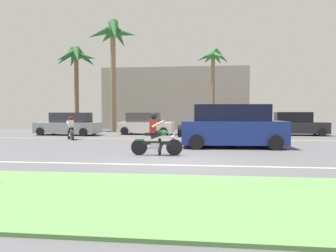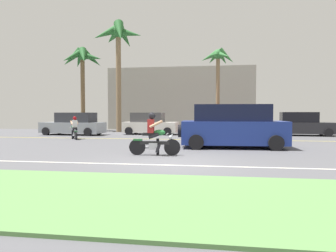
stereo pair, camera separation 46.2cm
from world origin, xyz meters
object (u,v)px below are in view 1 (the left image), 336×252
Objects in this scene: palm_tree_2 at (113,41)px; motorcyclist_distant at (71,130)px; parked_car_3 at (295,124)px; palm_tree_0 at (76,61)px; suv_nearby at (231,127)px; motorcyclist at (156,137)px; parked_car_2 at (225,124)px; parked_car_1 at (146,124)px; parked_car_0 at (69,125)px; palm_tree_1 at (213,63)px.

motorcyclist_distant is (-0.44, -7.27, -6.85)m from palm_tree_2.
palm_tree_0 is (-17.25, 3.01, 5.27)m from parked_car_3.
palm_tree_0 reaches higher than suv_nearby.
motorcyclist is 0.47× the size of parked_car_2.
parked_car_3 reaches higher than parked_car_1.
palm_tree_2 is at bearing 112.55° from motorcyclist.
parked_car_2 is 4.88m from parked_car_3.
motorcyclist_distant is (1.65, -3.34, -0.17)m from parked_car_0.
palm_tree_1 is at bearing 79.33° from motorcyclist.
parked_car_1 is at bearing -156.80° from palm_tree_1.
palm_tree_1 reaches higher than suv_nearby.
parked_car_2 reaches higher than motorcyclist.
palm_tree_0 is (-6.68, 3.36, 5.29)m from parked_car_1.
parked_car_3 is 2.96× the size of motorcyclist_distant.
palm_tree_1 reaches higher than parked_car_2.
palm_tree_0 is (-12.37, 3.26, 5.28)m from parked_car_2.
palm_tree_1 reaches higher than motorcyclist.
motorcyclist is at bearing -67.45° from palm_tree_2.
parked_car_1 is 0.55× the size of palm_tree_0.
suv_nearby is at bearing 45.07° from motorcyclist.
palm_tree_1 reaches higher than motorcyclist_distant.
parked_car_1 is at bearing 14.89° from parked_car_0.
palm_tree_2 reaches higher than parked_car_3.
parked_car_3 is (8.12, 11.29, 0.09)m from motorcyclist.
parked_car_3 is 18.29m from palm_tree_0.
palm_tree_0 reaches higher than parked_car_3.
palm_tree_1 is (11.59, -1.25, -0.58)m from palm_tree_0.
palm_tree_0 is (-12.10, 11.32, 5.09)m from suv_nearby.
palm_tree_0 is at bearing 106.98° from parked_car_0.
motorcyclist is at bearing -77.36° from parked_car_1.
suv_nearby is 0.73× the size of palm_tree_1.
motorcyclist is 0.46× the size of parked_car_3.
parked_car_1 is at bearing -26.69° from palm_tree_0.
motorcyclist_distant is at bearing -127.11° from parked_car_1.
parked_car_2 is (0.27, 8.06, -0.18)m from suv_nearby.
palm_tree_1 is at bearing 23.20° from parked_car_1.
parked_car_0 is at bearing -173.72° from parked_car_3.
motorcyclist reaches higher than motorcyclist_distant.
palm_tree_2 is at bearing 86.53° from motorcyclist_distant.
palm_tree_0 reaches higher than parked_car_2.
suv_nearby is 12.52m from parked_car_0.
suv_nearby is at bearing -87.10° from palm_tree_1.
palm_tree_1 is at bearing -3.08° from palm_tree_2.
parked_car_3 is 15.04m from motorcyclist_distant.
parked_car_2 is at bearing -15.46° from palm_tree_2.
motorcyclist_distant is at bearing -93.47° from palm_tree_2.
parked_car_0 is at bearing -160.99° from palm_tree_1.
parked_car_2 reaches higher than motorcyclist_distant.
parked_car_1 is 5.69m from parked_car_2.
suv_nearby is 1.16× the size of parked_car_3.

